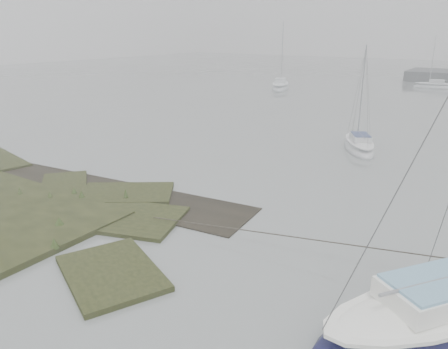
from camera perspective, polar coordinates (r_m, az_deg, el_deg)
ground at (r=39.92m, az=19.34°, el=7.35°), size 160.00×160.00×0.00m
sailboat_main at (r=12.16m, az=26.14°, el=-16.94°), size 5.94×7.00×9.84m
sailboat_white at (r=27.80m, az=17.20°, el=3.51°), size 3.61×4.85×6.62m
sailboat_far_a at (r=54.99m, az=7.37°, el=11.28°), size 4.04×6.33×8.50m
sailboat_far_c at (r=61.22m, az=25.78°, el=10.31°), size 4.95×1.90×6.86m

